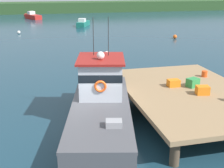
{
  "coord_description": "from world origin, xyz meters",
  "views": [
    {
      "loc": [
        -2.11,
        -12.43,
        6.15
      ],
      "look_at": [
        1.2,
        1.3,
        1.4
      ],
      "focal_mm": 47.04,
      "sensor_mm": 36.0,
      "label": 1
    }
  ],
  "objects_px": {
    "bait_bucket": "(204,74)",
    "mooring_buoy_channel_marker": "(107,54)",
    "main_fishing_boat": "(101,103)",
    "crate_single_by_cleat": "(203,90)",
    "mooring_buoy_inshore": "(175,37)",
    "crate_stack_mid_dock": "(174,83)",
    "moored_boat_far_left": "(83,23)",
    "crate_stack_near_edge": "(193,83)",
    "moored_boat_near_channel": "(32,16)",
    "mooring_buoy_outer": "(19,32)"
  },
  "relations": [
    {
      "from": "crate_stack_near_edge",
      "to": "mooring_buoy_outer",
      "type": "bearing_deg",
      "value": 109.94
    },
    {
      "from": "moored_boat_near_channel",
      "to": "mooring_buoy_channel_marker",
      "type": "height_order",
      "value": "moored_boat_near_channel"
    },
    {
      "from": "crate_stack_near_edge",
      "to": "crate_single_by_cleat",
      "type": "height_order",
      "value": "crate_stack_near_edge"
    },
    {
      "from": "moored_boat_far_left",
      "to": "crate_single_by_cleat",
      "type": "bearing_deg",
      "value": -88.77
    },
    {
      "from": "main_fishing_boat",
      "to": "mooring_buoy_channel_marker",
      "type": "distance_m",
      "value": 13.63
    },
    {
      "from": "mooring_buoy_channel_marker",
      "to": "main_fishing_boat",
      "type": "bearing_deg",
      "value": -103.62
    },
    {
      "from": "bait_bucket",
      "to": "mooring_buoy_channel_marker",
      "type": "height_order",
      "value": "bait_bucket"
    },
    {
      "from": "crate_single_by_cleat",
      "to": "mooring_buoy_outer",
      "type": "xyz_separation_m",
      "value": [
        -10.22,
        29.52,
        -1.2
      ]
    },
    {
      "from": "crate_single_by_cleat",
      "to": "moored_boat_far_left",
      "type": "distance_m",
      "value": 35.34
    },
    {
      "from": "moored_boat_near_channel",
      "to": "mooring_buoy_inshore",
      "type": "distance_m",
      "value": 32.41
    },
    {
      "from": "mooring_buoy_channel_marker",
      "to": "mooring_buoy_outer",
      "type": "bearing_deg",
      "value": 118.44
    },
    {
      "from": "crate_stack_mid_dock",
      "to": "moored_boat_far_left",
      "type": "relative_size",
      "value": 0.12
    },
    {
      "from": "crate_single_by_cleat",
      "to": "mooring_buoy_outer",
      "type": "bearing_deg",
      "value": 109.09
    },
    {
      "from": "crate_single_by_cleat",
      "to": "moored_boat_near_channel",
      "type": "relative_size",
      "value": 0.11
    },
    {
      "from": "mooring_buoy_outer",
      "to": "moored_boat_far_left",
      "type": "bearing_deg",
      "value": 31.52
    },
    {
      "from": "main_fishing_boat",
      "to": "moored_boat_near_channel",
      "type": "distance_m",
      "value": 48.25
    },
    {
      "from": "bait_bucket",
      "to": "moored_boat_near_channel",
      "type": "height_order",
      "value": "bait_bucket"
    },
    {
      "from": "moored_boat_far_left",
      "to": "mooring_buoy_channel_marker",
      "type": "xyz_separation_m",
      "value": [
        -0.89,
        -21.61,
        -0.18
      ]
    },
    {
      "from": "crate_stack_near_edge",
      "to": "mooring_buoy_inshore",
      "type": "distance_m",
      "value": 21.8
    },
    {
      "from": "crate_stack_near_edge",
      "to": "bait_bucket",
      "type": "height_order",
      "value": "crate_stack_near_edge"
    },
    {
      "from": "main_fishing_boat",
      "to": "crate_single_by_cleat",
      "type": "height_order",
      "value": "main_fishing_boat"
    },
    {
      "from": "bait_bucket",
      "to": "main_fishing_boat",
      "type": "bearing_deg",
      "value": -162.17
    },
    {
      "from": "crate_stack_near_edge",
      "to": "mooring_buoy_inshore",
      "type": "height_order",
      "value": "crate_stack_near_edge"
    },
    {
      "from": "bait_bucket",
      "to": "mooring_buoy_channel_marker",
      "type": "xyz_separation_m",
      "value": [
        -3.26,
        11.15,
        -1.12
      ]
    },
    {
      "from": "crate_single_by_cleat",
      "to": "main_fishing_boat",
      "type": "bearing_deg",
      "value": 174.29
    },
    {
      "from": "mooring_buoy_outer",
      "to": "mooring_buoy_channel_marker",
      "type": "bearing_deg",
      "value": -61.56
    },
    {
      "from": "mooring_buoy_channel_marker",
      "to": "mooring_buoy_inshore",
      "type": "bearing_deg",
      "value": 36.13
    },
    {
      "from": "main_fishing_boat",
      "to": "mooring_buoy_channel_marker",
      "type": "height_order",
      "value": "main_fishing_boat"
    },
    {
      "from": "main_fishing_boat",
      "to": "moored_boat_far_left",
      "type": "distance_m",
      "value": 35.08
    },
    {
      "from": "mooring_buoy_outer",
      "to": "crate_stack_near_edge",
      "type": "bearing_deg",
      "value": -70.06
    },
    {
      "from": "main_fishing_boat",
      "to": "crate_stack_mid_dock",
      "type": "xyz_separation_m",
      "value": [
        4.01,
        0.92,
        0.37
      ]
    },
    {
      "from": "bait_bucket",
      "to": "mooring_buoy_outer",
      "type": "bearing_deg",
      "value": 113.67
    },
    {
      "from": "crate_single_by_cleat",
      "to": "crate_stack_mid_dock",
      "type": "bearing_deg",
      "value": 121.04
    },
    {
      "from": "main_fishing_boat",
      "to": "crate_stack_near_edge",
      "type": "distance_m",
      "value": 5.01
    },
    {
      "from": "main_fishing_boat",
      "to": "crate_stack_near_edge",
      "type": "xyz_separation_m",
      "value": [
        4.95,
        0.63,
        0.42
      ]
    },
    {
      "from": "main_fishing_boat",
      "to": "moored_boat_near_channel",
      "type": "relative_size",
      "value": 1.8
    },
    {
      "from": "crate_single_by_cleat",
      "to": "bait_bucket",
      "type": "height_order",
      "value": "crate_single_by_cleat"
    },
    {
      "from": "main_fishing_boat",
      "to": "mooring_buoy_outer",
      "type": "xyz_separation_m",
      "value": [
        -5.36,
        29.03,
        -0.8
      ]
    },
    {
      "from": "bait_bucket",
      "to": "mooring_buoy_inshore",
      "type": "relative_size",
      "value": 0.7
    },
    {
      "from": "crate_stack_mid_dock",
      "to": "mooring_buoy_channel_marker",
      "type": "xyz_separation_m",
      "value": [
        -0.81,
        12.31,
        -1.13
      ]
    },
    {
      "from": "main_fishing_boat",
      "to": "bait_bucket",
      "type": "height_order",
      "value": "main_fishing_boat"
    },
    {
      "from": "crate_stack_mid_dock",
      "to": "mooring_buoy_outer",
      "type": "relative_size",
      "value": 1.42
    },
    {
      "from": "bait_bucket",
      "to": "moored_boat_far_left",
      "type": "xyz_separation_m",
      "value": [
        -2.36,
        32.76,
        -0.94
      ]
    },
    {
      "from": "bait_bucket",
      "to": "mooring_buoy_channel_marker",
      "type": "distance_m",
      "value": 11.67
    },
    {
      "from": "crate_stack_mid_dock",
      "to": "crate_single_by_cleat",
      "type": "height_order",
      "value": "crate_single_by_cleat"
    },
    {
      "from": "mooring_buoy_inshore",
      "to": "bait_bucket",
      "type": "bearing_deg",
      "value": -110.5
    },
    {
      "from": "crate_stack_near_edge",
      "to": "moored_boat_near_channel",
      "type": "bearing_deg",
      "value": 100.55
    },
    {
      "from": "mooring_buoy_outer",
      "to": "main_fishing_boat",
      "type": "bearing_deg",
      "value": -79.55
    },
    {
      "from": "crate_single_by_cleat",
      "to": "moored_boat_far_left",
      "type": "xyz_separation_m",
      "value": [
        -0.76,
        35.32,
        -0.97
      ]
    },
    {
      "from": "bait_bucket",
      "to": "moored_boat_far_left",
      "type": "distance_m",
      "value": 32.85
    }
  ]
}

